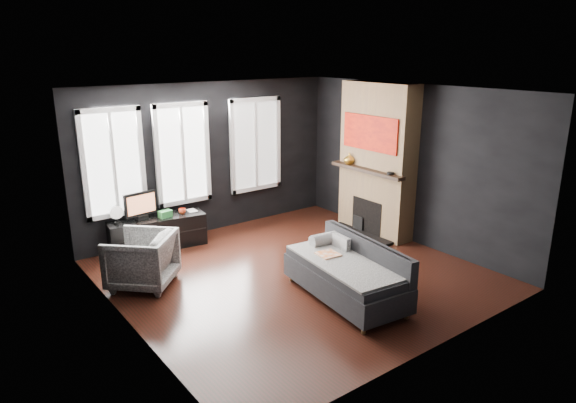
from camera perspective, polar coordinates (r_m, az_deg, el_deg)
floor at (r=7.76m, az=0.75°, el=-8.09°), size 5.00×5.00×0.00m
ceiling at (r=7.07m, az=0.83°, el=12.20°), size 5.00×5.00×0.00m
wall_back at (r=9.35m, az=-8.64°, el=4.76°), size 5.00×0.02×2.70m
wall_left at (r=6.16m, az=-17.97°, el=-2.13°), size 0.02×5.00×2.70m
wall_right at (r=9.00m, az=13.52°, el=4.02°), size 0.02×5.00×2.70m
windows at (r=8.96m, az=-11.38°, el=10.78°), size 4.00×0.16×1.76m
fireplace at (r=9.24m, az=9.87°, el=4.56°), size 0.70×1.62×2.70m
sofa at (r=6.94m, az=6.41°, el=-7.71°), size 1.12×1.94×0.80m
stripe_pillow at (r=7.27m, az=5.92°, el=-5.03°), size 0.10×0.33×0.33m
armchair at (r=7.55m, az=-15.98°, el=-5.96°), size 1.14×1.14×0.86m
media_console at (r=8.93m, az=-14.32°, el=-3.36°), size 1.64×0.70×0.55m
monitor at (r=8.74m, az=-16.07°, el=-0.25°), size 0.59×0.20×0.52m
desk_fan at (r=8.65m, az=-18.50°, el=-1.37°), size 0.23×0.23×0.31m
mug at (r=8.89m, az=-11.68°, el=-0.98°), size 0.13×0.10×0.12m
book at (r=8.97m, az=-11.11°, el=-0.51°), size 0.15×0.02×0.20m
storage_box at (r=8.79m, az=-13.49°, el=-1.35°), size 0.22×0.16×0.11m
mantel_vase at (r=9.38m, az=6.82°, el=4.74°), size 0.22×0.23×0.20m
mantel_clock at (r=8.72m, az=11.32°, el=3.09°), size 0.15×0.15×0.04m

